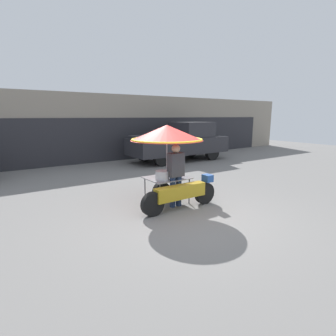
{
  "coord_description": "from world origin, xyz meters",
  "views": [
    {
      "loc": [
        -3.52,
        -4.38,
        2.2
      ],
      "look_at": [
        0.04,
        0.95,
        0.92
      ],
      "focal_mm": 28.0,
      "sensor_mm": 36.0,
      "label": 1
    }
  ],
  "objects": [
    {
      "name": "ground_plane",
      "position": [
        0.0,
        0.0,
        0.0
      ],
      "size": [
        36.0,
        36.0,
        0.0
      ],
      "primitive_type": "plane",
      "color": "slate"
    },
    {
      "name": "vendor_motorcycle_cart",
      "position": [
        0.05,
        0.93,
        1.54
      ],
      "size": [
        2.08,
        1.79,
        1.99
      ],
      "color": "black",
      "rests_on": "ground"
    },
    {
      "name": "pickup_truck",
      "position": [
        4.26,
        6.08,
        0.93
      ],
      "size": [
        5.03,
        1.88,
        1.9
      ],
      "color": "black",
      "rests_on": "ground"
    },
    {
      "name": "vendor_person",
      "position": [
        0.08,
        0.66,
        0.86
      ],
      "size": [
        0.38,
        0.22,
        1.54
      ],
      "color": "navy",
      "rests_on": "ground"
    },
    {
      "name": "shopfront_building",
      "position": [
        0.0,
        8.88,
        1.61
      ],
      "size": [
        28.0,
        2.06,
        3.25
      ],
      "color": "gray",
      "rests_on": "ground"
    }
  ]
}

